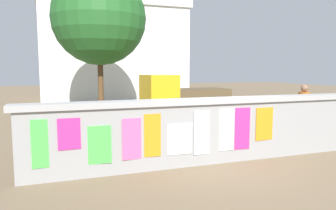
% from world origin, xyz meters
% --- Properties ---
extents(ground, '(60.00, 60.00, 0.00)m').
position_xyz_m(ground, '(0.00, 8.00, 0.00)').
color(ground, '#7A664C').
extents(poster_wall, '(8.47, 0.42, 1.45)m').
position_xyz_m(poster_wall, '(-0.01, -0.00, 0.75)').
color(poster_wall, '#989898').
rests_on(poster_wall, ground).
extents(auto_rickshaw_truck, '(3.68, 1.71, 1.85)m').
position_xyz_m(auto_rickshaw_truck, '(1.54, 6.05, 0.90)').
color(auto_rickshaw_truck, black).
rests_on(auto_rickshaw_truck, ground).
extents(motorcycle, '(1.90, 0.56, 0.87)m').
position_xyz_m(motorcycle, '(1.10, 1.36, 0.46)').
color(motorcycle, black).
rests_on(motorcycle, ground).
extents(bicycle_near, '(1.66, 0.58, 0.95)m').
position_xyz_m(bicycle_near, '(-2.96, 1.87, 0.36)').
color(bicycle_near, black).
rests_on(bicycle_near, ground).
extents(bicycle_far, '(1.71, 0.44, 0.95)m').
position_xyz_m(bicycle_far, '(-1.38, 4.98, 0.36)').
color(bicycle_far, black).
rests_on(bicycle_far, ground).
extents(person_walking, '(0.37, 0.37, 1.62)m').
position_xyz_m(person_walking, '(3.61, 1.35, 0.99)').
color(person_walking, yellow).
rests_on(person_walking, ground).
extents(tree_roadside, '(4.34, 4.34, 6.60)m').
position_xyz_m(tree_roadside, '(-1.36, 9.03, 4.42)').
color(tree_roadside, brown).
rests_on(tree_roadside, ground).
extents(building_background, '(10.11, 5.27, 6.79)m').
position_xyz_m(building_background, '(0.65, 16.91, 3.41)').
color(building_background, white).
rests_on(building_background, ground).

